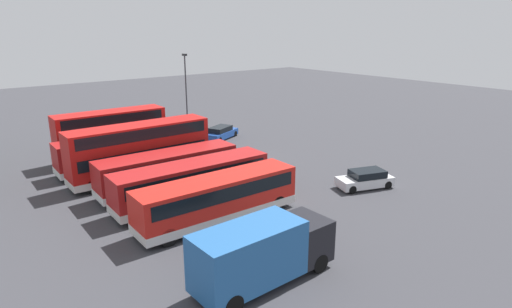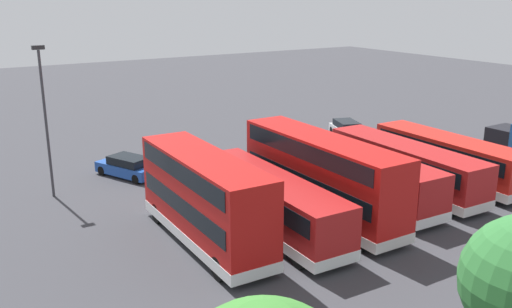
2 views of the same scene
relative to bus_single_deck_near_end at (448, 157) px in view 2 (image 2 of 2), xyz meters
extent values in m
plane|color=#38383D|center=(9.14, -8.97, -1.62)|extent=(140.00, 140.00, 0.00)
cube|color=red|center=(0.00, 0.01, 0.03)|extent=(2.76, 11.05, 2.60)
cube|color=silver|center=(0.00, 0.01, -1.00)|extent=(2.80, 11.09, 0.55)
cube|color=black|center=(0.00, 0.01, 0.63)|extent=(2.80, 10.25, 0.90)
cube|color=black|center=(-0.11, -5.52, 0.63)|extent=(2.25, 0.10, 1.10)
cylinder|color=black|center=(1.05, -4.12, -1.07)|extent=(0.32, 1.11, 1.10)
cylinder|color=black|center=(-1.20, -4.07, -1.07)|extent=(0.32, 1.11, 1.10)
cylinder|color=black|center=(1.20, 4.09, -1.07)|extent=(0.32, 1.11, 1.10)
cylinder|color=black|center=(-1.05, 4.13, -1.07)|extent=(0.32, 1.11, 1.10)
cube|color=#A51919|center=(3.74, -0.29, 0.03)|extent=(2.85, 11.61, 2.60)
cube|color=silver|center=(3.74, -0.29, -1.00)|extent=(2.89, 11.65, 0.55)
cube|color=black|center=(3.74, -0.29, 0.63)|extent=(2.89, 10.81, 0.90)
cube|color=black|center=(3.59, -6.09, 0.63)|extent=(2.25, 0.12, 1.10)
cylinder|color=black|center=(4.75, -4.69, -1.07)|extent=(0.33, 1.11, 1.10)
cylinder|color=black|center=(2.50, -4.63, -1.07)|extent=(0.33, 1.11, 1.10)
cylinder|color=black|center=(4.98, 4.06, -1.07)|extent=(0.33, 1.11, 1.10)
cylinder|color=black|center=(2.73, 4.12, -1.07)|extent=(0.33, 1.11, 1.10)
cube|color=#A51919|center=(7.18, -0.14, 0.03)|extent=(2.89, 11.01, 2.60)
cube|color=silver|center=(7.18, -0.14, -1.00)|extent=(2.93, 11.05, 0.55)
cube|color=black|center=(7.18, -0.14, 0.63)|extent=(2.92, 10.21, 0.90)
cube|color=black|center=(7.01, -5.64, 0.63)|extent=(2.25, 0.13, 1.10)
cylinder|color=black|center=(8.18, -4.24, -1.07)|extent=(0.33, 1.11, 1.10)
cylinder|color=black|center=(5.93, -4.17, -1.07)|extent=(0.33, 1.11, 1.10)
cylinder|color=black|center=(8.43, 3.89, -1.07)|extent=(0.33, 1.11, 1.10)
cylinder|color=black|center=(6.18, 3.96, -1.07)|extent=(0.33, 1.11, 1.10)
cube|color=#B71411|center=(11.02, 0.39, 0.83)|extent=(2.59, 11.63, 4.20)
cube|color=silver|center=(11.02, 0.39, -1.00)|extent=(2.63, 11.67, 0.55)
cube|color=black|center=(11.02, 0.39, 0.63)|extent=(2.64, 10.83, 0.90)
cube|color=black|center=(11.02, 0.39, 2.33)|extent=(2.64, 10.83, 0.90)
cube|color=black|center=(11.00, -5.45, 0.63)|extent=(2.25, 0.07, 1.10)
cylinder|color=black|center=(12.13, -4.02, -1.07)|extent=(0.30, 1.10, 1.10)
cylinder|color=black|center=(9.88, -4.02, -1.07)|extent=(0.30, 1.10, 1.10)
cylinder|color=black|center=(12.16, 4.80, -1.07)|extent=(0.30, 1.10, 1.10)
cylinder|color=black|center=(9.91, 4.80, -1.07)|extent=(0.30, 1.10, 1.10)
cube|color=#A51919|center=(14.45, 0.47, 0.03)|extent=(2.83, 11.52, 2.60)
cube|color=silver|center=(14.45, 0.47, -1.00)|extent=(2.87, 11.56, 0.55)
cube|color=black|center=(14.45, 0.47, 0.63)|extent=(2.87, 10.72, 0.90)
cube|color=black|center=(14.31, -5.28, 0.63)|extent=(2.25, 0.11, 1.10)
cylinder|color=black|center=(15.47, -3.88, -1.07)|extent=(0.33, 1.11, 1.10)
cylinder|color=black|center=(13.22, -3.83, -1.07)|extent=(0.33, 1.11, 1.10)
cylinder|color=black|center=(15.68, 4.77, -1.07)|extent=(0.33, 1.11, 1.10)
cylinder|color=black|center=(13.43, 4.83, -1.07)|extent=(0.33, 1.11, 1.10)
cube|color=#B71411|center=(18.07, 0.19, 0.83)|extent=(2.77, 10.19, 4.20)
cube|color=silver|center=(18.07, 0.19, -1.00)|extent=(2.81, 10.23, 0.55)
cube|color=black|center=(18.07, 0.19, 0.63)|extent=(2.82, 9.39, 0.90)
cube|color=black|center=(18.07, 0.19, 2.33)|extent=(2.82, 9.39, 0.90)
cube|color=black|center=(17.96, -4.91, 0.63)|extent=(2.25, 0.11, 1.10)
cylinder|color=black|center=(19.12, -3.50, -1.07)|extent=(0.32, 1.11, 1.10)
cylinder|color=black|center=(16.87, -3.45, -1.07)|extent=(0.32, 1.11, 1.10)
cylinder|color=black|center=(19.28, 3.83, -1.07)|extent=(0.32, 1.11, 1.10)
cylinder|color=black|center=(17.03, 3.88, -1.07)|extent=(0.32, 1.11, 1.10)
cube|color=black|center=(-7.20, -0.68, -0.12)|extent=(2.53, 2.04, 2.20)
cylinder|color=black|center=(-6.07, -0.66, -1.12)|extent=(0.30, 1.00, 1.00)
cube|color=silver|center=(-2.05, -12.33, -1.09)|extent=(3.14, 4.71, 0.70)
cube|color=black|center=(-2.11, -12.52, -0.47)|extent=(2.41, 3.01, 0.55)
cylinder|color=black|center=(-2.28, -10.57, -1.30)|extent=(0.42, 0.68, 0.64)
cylinder|color=black|center=(-0.77, -11.10, -1.30)|extent=(0.42, 0.68, 0.64)
cylinder|color=black|center=(-3.32, -13.55, -1.30)|extent=(0.42, 0.68, 0.64)
cylinder|color=black|center=(-1.81, -14.08, -1.30)|extent=(0.42, 0.68, 0.64)
cube|color=#1E479E|center=(17.78, -12.13, -1.09)|extent=(3.48, 4.84, 0.70)
cube|color=black|center=(17.70, -11.95, -0.47)|extent=(2.60, 3.13, 0.55)
cylinder|color=black|center=(19.19, -13.32, -1.30)|extent=(0.46, 0.67, 0.64)
cylinder|color=black|center=(17.72, -13.97, -1.30)|extent=(0.46, 0.67, 0.64)
cylinder|color=black|center=(17.84, -10.30, -1.30)|extent=(0.46, 0.67, 0.64)
cylinder|color=black|center=(16.38, -10.95, -1.30)|extent=(0.46, 0.67, 0.64)
cylinder|color=#38383D|center=(22.99, -10.78, 2.84)|extent=(0.16, 0.16, 8.92)
cube|color=#262628|center=(22.99, -10.78, 7.44)|extent=(0.70, 0.30, 0.24)
camera|label=1|loc=(-21.75, 14.02, 10.55)|focal=30.29mm
camera|label=2|loc=(29.41, 23.09, 10.37)|focal=38.88mm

